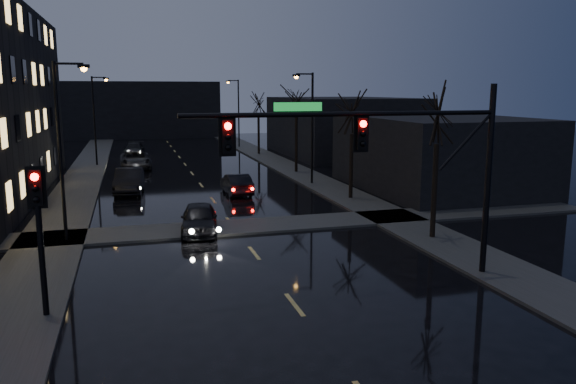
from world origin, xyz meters
TOP-DOWN VIEW (x-y plane):
  - sidewalk_left at (-8.50, 35.00)m, footprint 3.00×140.00m
  - sidewalk_right at (8.50, 35.00)m, footprint 3.00×140.00m
  - sidewalk_cross at (0.00, 18.50)m, footprint 40.00×3.00m
  - commercial_right_near at (15.50, 26.00)m, footprint 10.00×14.00m
  - commercial_right_far at (17.00, 48.00)m, footprint 12.00×18.00m
  - far_block at (-3.00, 78.00)m, footprint 22.00×10.00m
  - signal_mast at (3.85, 9.00)m, footprint 11.11×0.41m
  - signal_pole_left at (-7.50, 8.99)m, footprint 0.35×0.41m
  - tree_near at (8.40, 14.00)m, footprint 3.52×3.52m
  - tree_mid_a at (8.40, 24.00)m, footprint 3.30×3.30m
  - tree_mid_b at (8.40, 36.00)m, footprint 3.74×3.74m
  - tree_far at (8.40, 50.00)m, footprint 3.43×3.43m
  - streetlight_l_near at (-7.58, 18.00)m, footprint 1.53×0.28m
  - streetlight_l_far at (-7.58, 45.00)m, footprint 1.53×0.28m
  - streetlight_r_mid at (7.58, 30.00)m, footprint 1.53×0.28m
  - streetlight_r_far at (7.58, 58.00)m, footprint 1.53×0.28m
  - oncoming_car_a at (-1.80, 18.08)m, footprint 2.22×4.36m
  - oncoming_car_b at (-5.00, 30.12)m, footprint 2.10×5.05m
  - oncoming_car_c at (-4.42, 42.38)m, footprint 2.65×5.59m
  - oncoming_car_d at (-4.44, 52.72)m, footprint 2.37×4.76m
  - lead_car at (1.80, 27.69)m, footprint 1.58×4.21m

SIDE VIEW (x-z plane):
  - sidewalk_left at x=-8.50m, z-range 0.00..0.12m
  - sidewalk_right at x=8.50m, z-range 0.00..0.12m
  - sidewalk_cross at x=0.00m, z-range 0.00..0.12m
  - oncoming_car_d at x=-4.44m, z-range 0.00..1.33m
  - lead_car at x=1.80m, z-range 0.00..1.37m
  - oncoming_car_a at x=-1.80m, z-range 0.00..1.42m
  - oncoming_car_c at x=-4.42m, z-range 0.00..1.54m
  - oncoming_car_b at x=-5.00m, z-range 0.00..1.63m
  - commercial_right_near at x=15.50m, z-range 0.00..5.00m
  - commercial_right_far at x=17.00m, z-range 0.00..6.00m
  - signal_pole_left at x=-7.50m, z-range 0.75..5.27m
  - far_block at x=-3.00m, z-range 0.00..8.00m
  - streetlight_l_near at x=-7.58m, z-range 0.77..8.77m
  - streetlight_l_far at x=-7.58m, z-range 0.77..8.77m
  - streetlight_r_mid at x=7.58m, z-range 0.77..8.77m
  - streetlight_r_far at x=7.58m, z-range 0.77..8.77m
  - signal_mast at x=3.85m, z-range 1.37..8.37m
  - tree_mid_a at x=8.40m, z-range 2.04..9.61m
  - tree_far at x=8.40m, z-range 2.12..10.00m
  - tree_near at x=8.40m, z-range 2.18..10.26m
  - tree_mid_b at x=8.40m, z-range 2.32..10.90m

